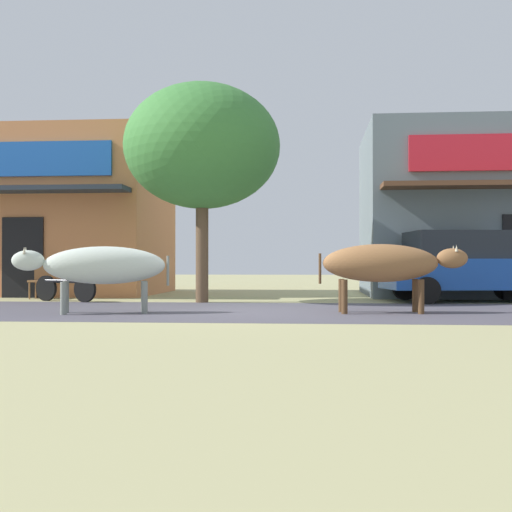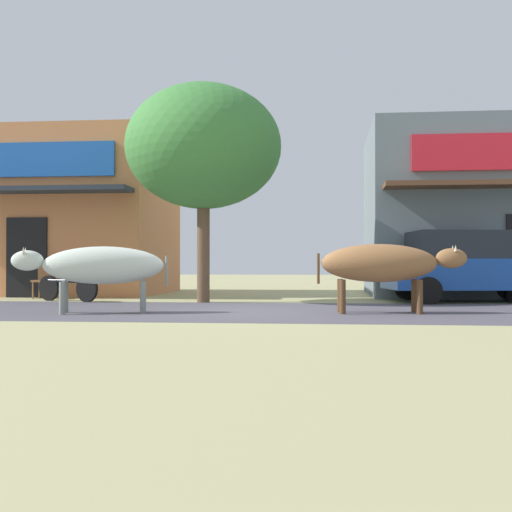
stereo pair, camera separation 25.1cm
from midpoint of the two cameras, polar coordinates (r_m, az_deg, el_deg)
name	(u,v)px [view 1 (the left image)]	position (r m, az deg, el deg)	size (l,w,h in m)	color
ground	(245,311)	(12.70, -1.54, -4.68)	(80.00, 80.00, 0.00)	tan
asphalt_road	(245,311)	(12.70, -1.54, -4.67)	(72.00, 5.21, 0.00)	#4E4B55
storefront_left_cafe	(52,215)	(20.95, -17.24, 3.30)	(6.43, 5.81, 4.63)	#CB7D4C
roadside_tree	(202,147)	(15.72, -5.05, 9.20)	(3.59, 3.59, 5.03)	brown
parked_hatchback_car	(464,266)	(16.34, 16.79, -0.79)	(4.02, 2.33, 1.64)	#18459E
parked_motorcycle	(66,282)	(16.37, -16.21, -2.10)	(1.70, 0.77, 1.05)	black
cow_near_brown	(101,266)	(12.39, -13.57, -0.82)	(2.70, 1.22, 1.20)	silver
cow_far_dark	(384,264)	(12.31, 10.24, -0.65)	(2.69, 0.83, 1.25)	#8E5F38
cafe_chair_near_tree	(41,278)	(17.85, -18.17, -1.82)	(0.46, 0.46, 0.92)	brown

